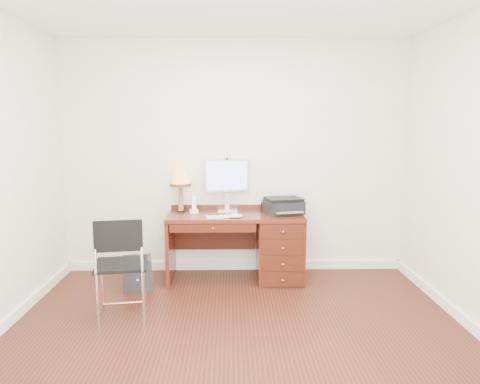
{
  "coord_description": "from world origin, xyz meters",
  "views": [
    {
      "loc": [
        -0.06,
        -3.72,
        1.76
      ],
      "look_at": [
        0.05,
        1.2,
        1.03
      ],
      "focal_mm": 35.0,
      "sensor_mm": 36.0,
      "label": 1
    }
  ],
  "objects_px": {
    "phone": "(194,208)",
    "chair": "(119,259)",
    "printer": "(283,206)",
    "desk": "(264,243)",
    "monitor": "(228,179)",
    "equipment_box": "(137,273)",
    "leg_lamp": "(180,180)"
  },
  "relations": [
    {
      "from": "desk",
      "to": "equipment_box",
      "type": "relative_size",
      "value": 4.39
    },
    {
      "from": "printer",
      "to": "phone",
      "type": "height_order",
      "value": "phone"
    },
    {
      "from": "phone",
      "to": "chair",
      "type": "bearing_deg",
      "value": -126.71
    },
    {
      "from": "desk",
      "to": "printer",
      "type": "bearing_deg",
      "value": 3.95
    },
    {
      "from": "desk",
      "to": "chair",
      "type": "bearing_deg",
      "value": -139.9
    },
    {
      "from": "desk",
      "to": "equipment_box",
      "type": "xyz_separation_m",
      "value": [
        -1.37,
        -0.31,
        -0.24
      ]
    },
    {
      "from": "leg_lamp",
      "to": "chair",
      "type": "height_order",
      "value": "leg_lamp"
    },
    {
      "from": "monitor",
      "to": "printer",
      "type": "xyz_separation_m",
      "value": [
        0.62,
        -0.22,
        -0.28
      ]
    },
    {
      "from": "leg_lamp",
      "to": "chair",
      "type": "distance_m",
      "value": 1.44
    },
    {
      "from": "desk",
      "to": "leg_lamp",
      "type": "bearing_deg",
      "value": 172.16
    },
    {
      "from": "monitor",
      "to": "phone",
      "type": "relative_size",
      "value": 3.11
    },
    {
      "from": "printer",
      "to": "leg_lamp",
      "type": "height_order",
      "value": "leg_lamp"
    },
    {
      "from": "chair",
      "to": "printer",
      "type": "bearing_deg",
      "value": 27.07
    },
    {
      "from": "printer",
      "to": "leg_lamp",
      "type": "relative_size",
      "value": 0.95
    },
    {
      "from": "printer",
      "to": "chair",
      "type": "distance_m",
      "value": 1.97
    },
    {
      "from": "printer",
      "to": "chair",
      "type": "height_order",
      "value": "chair"
    },
    {
      "from": "phone",
      "to": "equipment_box",
      "type": "height_order",
      "value": "phone"
    },
    {
      "from": "monitor",
      "to": "equipment_box",
      "type": "relative_size",
      "value": 1.71
    },
    {
      "from": "monitor",
      "to": "equipment_box",
      "type": "height_order",
      "value": "monitor"
    },
    {
      "from": "printer",
      "to": "phone",
      "type": "bearing_deg",
      "value": 162.27
    },
    {
      "from": "monitor",
      "to": "printer",
      "type": "distance_m",
      "value": 0.72
    },
    {
      "from": "monitor",
      "to": "leg_lamp",
      "type": "height_order",
      "value": "monitor"
    },
    {
      "from": "phone",
      "to": "equipment_box",
      "type": "distance_m",
      "value": 0.94
    },
    {
      "from": "phone",
      "to": "equipment_box",
      "type": "xyz_separation_m",
      "value": [
        -0.58,
        -0.38,
        -0.63
      ]
    },
    {
      "from": "desk",
      "to": "chair",
      "type": "xyz_separation_m",
      "value": [
        -1.36,
        -1.14,
        0.16
      ]
    },
    {
      "from": "monitor",
      "to": "leg_lamp",
      "type": "xyz_separation_m",
      "value": [
        -0.53,
        -0.1,
        -0.0
      ]
    },
    {
      "from": "desk",
      "to": "monitor",
      "type": "xyz_separation_m",
      "value": [
        -0.41,
        0.23,
        0.71
      ]
    },
    {
      "from": "chair",
      "to": "phone",
      "type": "bearing_deg",
      "value": 55.58
    },
    {
      "from": "equipment_box",
      "to": "monitor",
      "type": "bearing_deg",
      "value": 18.31
    },
    {
      "from": "phone",
      "to": "chair",
      "type": "xyz_separation_m",
      "value": [
        -0.57,
        -1.21,
        -0.23
      ]
    },
    {
      "from": "printer",
      "to": "phone",
      "type": "distance_m",
      "value": 1.01
    },
    {
      "from": "phone",
      "to": "chair",
      "type": "distance_m",
      "value": 1.35
    }
  ]
}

